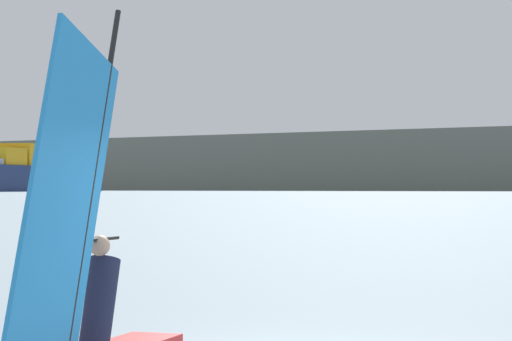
% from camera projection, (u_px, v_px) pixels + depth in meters
% --- Properties ---
extents(windsurfer, '(0.77, 3.55, 3.85)m').
position_uv_depth(windsurfer, '(90.00, 274.00, 11.53)').
color(windsurfer, red).
rests_on(windsurfer, ground_plane).
extents(distant_headland, '(1048.97, 561.60, 33.81)m').
position_uv_depth(distant_headland, '(501.00, 166.00, 780.48)').
color(distant_headland, '#60665B').
rests_on(distant_headland, ground_plane).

